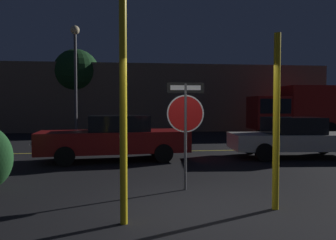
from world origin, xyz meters
The scene contains 11 objects.
ground_plane centered at (0.00, 0.00, 0.00)m, with size 260.00×260.00×0.00m, color black.
road_center_stripe centered at (0.00, 7.61, 0.00)m, with size 42.03×0.12×0.01m, color gold.
stop_sign centered at (-0.02, 1.57, 1.61)m, with size 0.80×0.06×2.29m.
yellow_pole_left centered at (-1.29, -0.33, 1.72)m, with size 0.11×0.11×3.45m, color yellow.
yellow_pole_right centered at (1.32, 0.09, 1.52)m, with size 0.11×0.11×3.04m, color yellow.
passing_car_2 centered at (-1.69, 5.62, 0.74)m, with size 5.04×2.13×1.49m.
passing_car_3 centered at (4.57, 5.58, 0.70)m, with size 4.73×2.14×1.41m.
delivery_truck centered at (9.08, 14.17, 1.62)m, with size 5.65×2.35×3.07m.
street_lamp centered at (-4.26, 13.76, 4.39)m, with size 0.51×0.51×6.34m.
tree_0 centered at (-4.94, 18.40, 4.19)m, with size 3.18×3.18×5.80m.
building_backdrop centered at (-2.47, 19.81, 2.40)m, with size 31.44×4.63×4.80m, color #6B5B4C.
Camera 1 is at (-1.18, -5.28, 1.78)m, focal length 35.00 mm.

